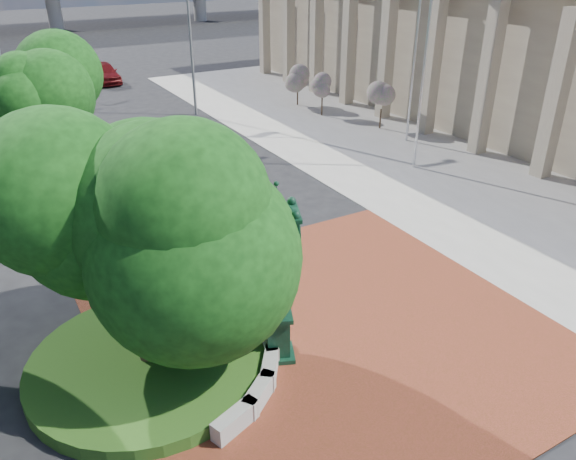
{
  "coord_description": "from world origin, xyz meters",
  "views": [
    {
      "loc": [
        -7.57,
        -11.72,
        9.92
      ],
      "look_at": [
        0.09,
        1.5,
        2.13
      ],
      "focal_mm": 35.0,
      "sensor_mm": 36.0,
      "label": 1
    }
  ],
  "objects": [
    {
      "name": "post_clock",
      "position": [
        -1.82,
        -1.26,
        2.75
      ],
      "size": [
        1.3,
        1.3,
        5.01
      ],
      "color": "black",
      "rests_on": "ground"
    },
    {
      "name": "grass_bed",
      "position": [
        -5.0,
        0.0,
        0.2
      ],
      "size": [
        6.1,
        6.1,
        0.4
      ],
      "primitive_type": "cylinder",
      "color": "#1B3F12",
      "rests_on": "ground"
    },
    {
      "name": "sidewalk",
      "position": [
        16.0,
        10.0,
        0.02
      ],
      "size": [
        20.0,
        50.0,
        0.04
      ],
      "primitive_type": "cube",
      "color": "#9E9B93",
      "rests_on": "ground"
    },
    {
      "name": "civic_building",
      "position": [
        23.6,
        12.0,
        4.33
      ],
      "size": [
        17.35,
        44.0,
        8.6
      ],
      "color": "gray",
      "rests_on": "ground"
    },
    {
      "name": "shrub_far",
      "position": [
        12.31,
        21.29,
        1.59
      ],
      "size": [
        1.2,
        1.2,
        2.2
      ],
      "color": "#38281C",
      "rests_on": "ground"
    },
    {
      "name": "shrub_mid",
      "position": [
        12.29,
        18.18,
        1.59
      ],
      "size": [
        1.2,
        1.2,
        2.2
      ],
      "color": "#38281C",
      "rests_on": "ground"
    },
    {
      "name": "tree_street",
      "position": [
        -4.0,
        18.0,
        3.24
      ],
      "size": [
        4.4,
        4.4,
        5.45
      ],
      "color": "#38281C",
      "rests_on": "ground"
    },
    {
      "name": "street_lamp_near",
      "position": [
        5.56,
        22.48,
        5.73
      ],
      "size": [
        2.19,
        0.5,
        9.77
      ],
      "color": "slate",
      "rests_on": "ground"
    },
    {
      "name": "planter_wall",
      "position": [
        -2.71,
        -0.0,
        0.27
      ],
      "size": [
        2.96,
        6.77,
        0.54
      ],
      "color": "#9E9B93",
      "rests_on": "ground"
    },
    {
      "name": "flagpole_b",
      "position": [
        13.57,
        11.38,
        5.52
      ],
      "size": [
        1.67,
        0.29,
        10.77
      ],
      "color": "silver",
      "rests_on": "ground"
    },
    {
      "name": "ground",
      "position": [
        0.0,
        0.0,
        0.0
      ],
      "size": [
        200.0,
        200.0,
        0.0
      ],
      "primitive_type": "plane",
      "color": "black",
      "rests_on": "ground"
    },
    {
      "name": "parked_car",
      "position": [
        2.53,
        35.14,
        0.81
      ],
      "size": [
        1.98,
        4.8,
        1.63
      ],
      "primitive_type": "imported",
      "rotation": [
        0.0,
        0.0,
        0.01
      ],
      "color": "#510B0D",
      "rests_on": "ground"
    },
    {
      "name": "plaza",
      "position": [
        0.0,
        -1.0,
        0.02
      ],
      "size": [
        12.0,
        12.0,
        0.04
      ],
      "primitive_type": "cube",
      "color": "brown",
      "rests_on": "ground"
    },
    {
      "name": "shrub_near",
      "position": [
        13.75,
        14.02,
        1.59
      ],
      "size": [
        1.2,
        1.2,
        2.2
      ],
      "color": "#38281C",
      "rests_on": "ground"
    },
    {
      "name": "flagpole_a",
      "position": [
        11.07,
        7.95,
        5.54
      ],
      "size": [
        1.68,
        0.31,
        10.8
      ],
      "color": "silver",
      "rests_on": "ground"
    },
    {
      "name": "tree_planter",
      "position": [
        -5.0,
        0.0,
        3.72
      ],
      "size": [
        5.2,
        5.2,
        6.33
      ],
      "color": "#38281C",
      "rests_on": "ground"
    }
  ]
}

